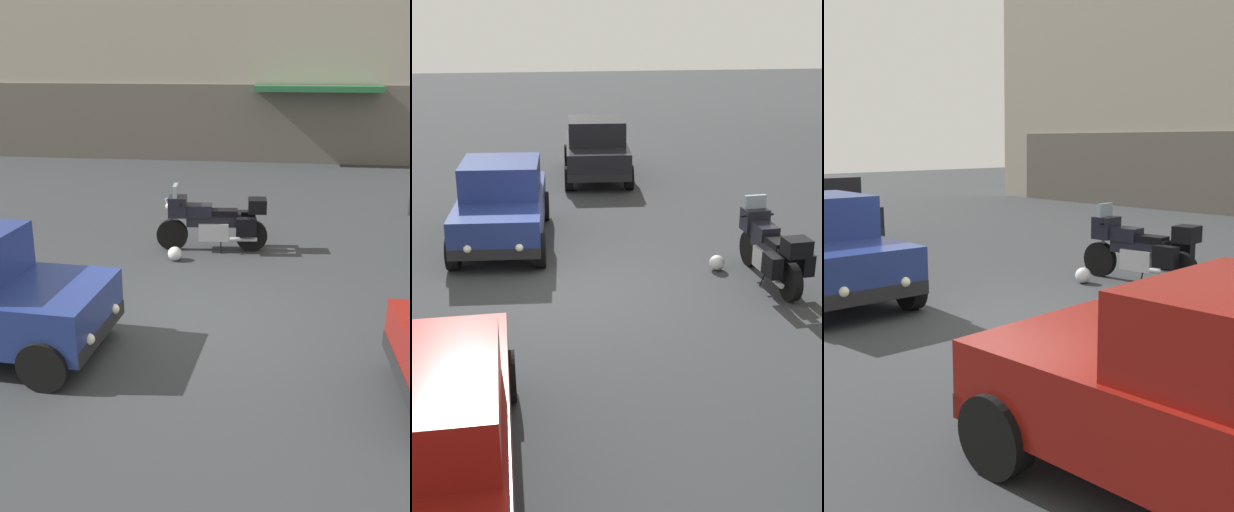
{
  "view_description": "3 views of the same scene",
  "coord_description": "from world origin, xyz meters",
  "views": [
    {
      "loc": [
        1.37,
        -7.85,
        3.8
      ],
      "look_at": [
        0.12,
        1.33,
        0.58
      ],
      "focal_mm": 40.63,
      "sensor_mm": 36.0,
      "label": 1
    },
    {
      "loc": [
        10.33,
        -0.67,
        4.52
      ],
      "look_at": [
        0.09,
        0.7,
        0.64
      ],
      "focal_mm": 46.95,
      "sensor_mm": 36.0,
      "label": 2
    },
    {
      "loc": [
        6.56,
        -5.59,
        2.46
      ],
      "look_at": [
        0.02,
        0.67,
        0.82
      ],
      "focal_mm": 44.42,
      "sensor_mm": 36.0,
      "label": 3
    }
  ],
  "objects": [
    {
      "name": "car_sedan_far",
      "position": [
        5.01,
        -1.84,
        0.78
      ],
      "size": [
        4.62,
        2.05,
        1.56
      ],
      "rotation": [
        0.0,
        0.0,
        0.03
      ],
      "color": "maroon",
      "rests_on": "ground"
    },
    {
      "name": "car_wagon_end",
      "position": [
        -7.95,
        1.2,
        0.81
      ],
      "size": [
        3.95,
        1.98,
        1.64
      ],
      "rotation": [
        0.0,
        0.0,
        3.08
      ],
      "color": "black",
      "rests_on": "ground"
    },
    {
      "name": "car_hatchback_near",
      "position": [
        -2.78,
        -1.24,
        0.81
      ],
      "size": [
        3.95,
        1.98,
        1.64
      ],
      "rotation": [
        0.0,
        0.0,
        -0.06
      ],
      "color": "navy",
      "rests_on": "ground"
    },
    {
      "name": "ground_plane",
      "position": [
        0.0,
        0.0,
        0.0
      ],
      "size": [
        80.0,
        80.0,
        0.0
      ],
      "primitive_type": "plane",
      "color": "#2D3033"
    },
    {
      "name": "motorcycle",
      "position": [
        0.02,
        3.38,
        0.62
      ],
      "size": [
        2.26,
        0.83,
        1.36
      ],
      "rotation": [
        0.0,
        0.0,
        3.23
      ],
      "color": "black",
      "rests_on": "ground"
    },
    {
      "name": "helmet",
      "position": [
        -0.65,
        2.63,
        0.14
      ],
      "size": [
        0.28,
        0.28,
        0.28
      ],
      "primitive_type": "sphere",
      "color": "silver",
      "rests_on": "ground"
    }
  ]
}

